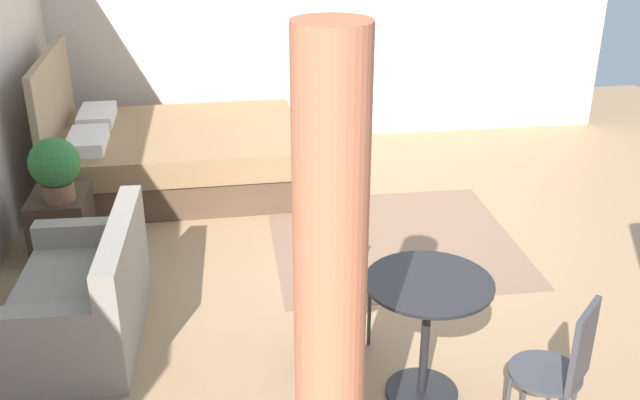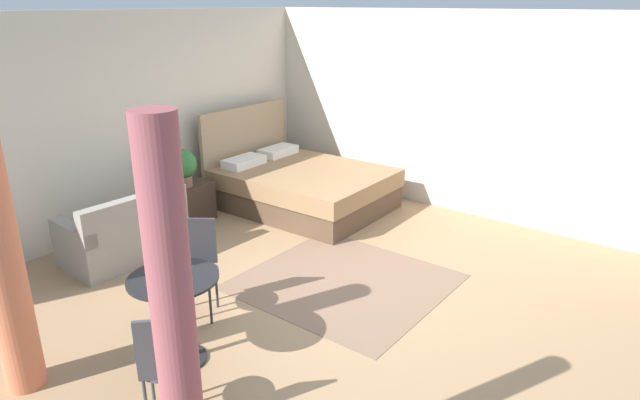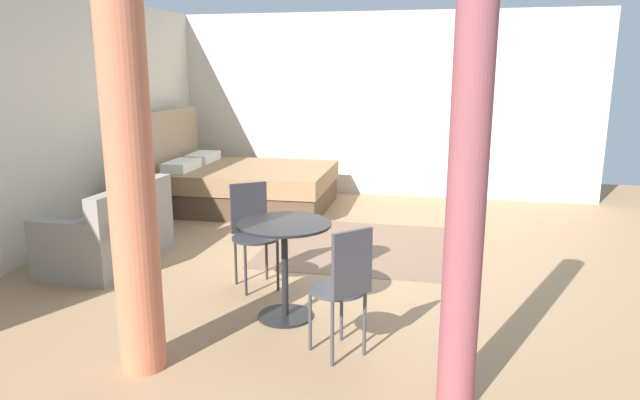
# 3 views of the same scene
# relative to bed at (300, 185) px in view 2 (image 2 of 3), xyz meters

# --- Properties ---
(ground_plane) EXTENTS (8.77, 9.17, 0.02)m
(ground_plane) POSITION_rel_bed_xyz_m (-1.63, -1.75, -0.32)
(ground_plane) COLOR #9E7A56
(wall_back) EXTENTS (8.77, 0.12, 2.66)m
(wall_back) POSITION_rel_bed_xyz_m (-1.63, 1.33, 1.02)
(wall_back) COLOR beige
(wall_back) RESTS_ON ground
(wall_right) EXTENTS (0.12, 6.17, 2.66)m
(wall_right) POSITION_rel_bed_xyz_m (1.26, -1.75, 1.02)
(wall_right) COLOR beige
(wall_right) RESTS_ON ground
(area_rug) EXTENTS (1.87, 1.96, 0.01)m
(area_rug) POSITION_rel_bed_xyz_m (-1.45, -1.81, -0.31)
(area_rug) COLOR #7F604C
(area_rug) RESTS_ON ground
(bed) EXTENTS (1.77, 2.28, 1.31)m
(bed) POSITION_rel_bed_xyz_m (0.00, 0.00, 0.00)
(bed) COLOR brown
(bed) RESTS_ON ground
(couch) EXTENTS (1.28, 0.79, 0.79)m
(couch) POSITION_rel_bed_xyz_m (-2.50, 0.45, -0.03)
(couch) COLOR gray
(couch) RESTS_ON ground
(nightstand) EXTENTS (0.54, 0.43, 0.51)m
(nightstand) POSITION_rel_bed_xyz_m (-1.31, 0.81, -0.06)
(nightstand) COLOR #38281E
(nightstand) RESTS_ON ground
(potted_plant) EXTENTS (0.37, 0.37, 0.49)m
(potted_plant) POSITION_rel_bed_xyz_m (-1.41, 0.77, 0.47)
(potted_plant) COLOR brown
(potted_plant) RESTS_ON nightstand
(balcony_table) EXTENTS (0.70, 0.70, 0.75)m
(balcony_table) POSITION_rel_bed_xyz_m (-3.35, -1.53, 0.21)
(balcony_table) COLOR black
(balcony_table) RESTS_ON ground
(cafe_chair_near_window) EXTENTS (0.57, 0.57, 0.90)m
(cafe_chair_near_window) POSITION_rel_bed_xyz_m (-2.74, -1.07, 0.23)
(cafe_chair_near_window) COLOR #2D2D33
(cafe_chair_near_window) RESTS_ON ground
(cafe_chair_near_couch) EXTENTS (0.52, 0.52, 0.89)m
(cafe_chair_near_couch) POSITION_rel_bed_xyz_m (-3.88, -2.08, 0.22)
(cafe_chair_near_couch) COLOR #3F3F44
(cafe_chair_near_couch) RESTS_ON ground
(curtain_left) EXTENTS (0.21, 0.21, 2.32)m
(curtain_left) POSITION_rel_bed_xyz_m (-4.26, -2.79, 0.85)
(curtain_left) COLOR #994C51
(curtain_left) RESTS_ON ground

